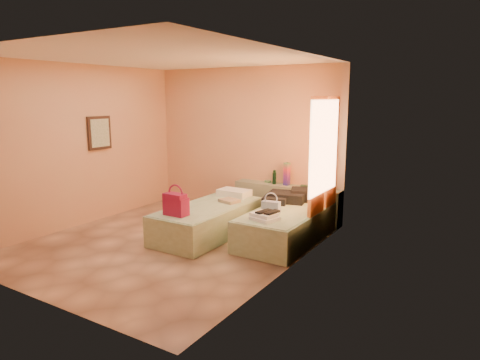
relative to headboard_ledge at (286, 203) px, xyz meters
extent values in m
plane|color=tan|center=(-0.98, -2.10, -0.33)|extent=(4.50, 4.50, 0.00)
cube|color=tan|center=(-0.98, 0.15, 1.07)|extent=(4.00, 0.02, 2.80)
cube|color=tan|center=(-2.98, -2.10, 1.07)|extent=(0.02, 4.50, 2.80)
cube|color=tan|center=(1.02, -2.10, 1.07)|extent=(0.02, 4.50, 2.80)
cube|color=white|center=(-0.98, -2.10, 2.47)|extent=(4.00, 4.50, 0.02)
cube|color=beige|center=(1.00, -0.85, 1.18)|extent=(0.02, 1.10, 1.40)
cube|color=orange|center=(0.96, -1.00, 0.82)|extent=(0.05, 0.55, 2.20)
cube|color=orange|center=(0.96, -0.40, 0.82)|extent=(0.05, 0.45, 2.20)
cube|color=#311D15|center=(-2.95, -1.70, 1.28)|extent=(0.04, 0.50, 0.60)
cube|color=gold|center=(0.57, 0.12, 1.12)|extent=(0.25, 0.04, 0.30)
cube|color=gray|center=(0.00, 0.00, 0.00)|extent=(2.05, 0.30, 0.65)
cube|color=#AFCCA4|center=(-0.70, -1.49, -0.08)|extent=(0.90, 2.00, 0.50)
cube|color=#AFCCA4|center=(0.52, -1.05, -0.08)|extent=(0.90, 2.00, 0.50)
cylinder|color=#12331E|center=(-0.25, -0.01, 0.45)|extent=(0.08, 0.08, 0.25)
cube|color=maroon|center=(-0.01, 0.02, 0.53)|extent=(0.11, 0.11, 0.42)
cylinder|color=#488557|center=(-0.43, 0.08, 0.34)|extent=(0.16, 0.16, 0.03)
cube|color=#223F2A|center=(0.36, 0.04, 0.34)|extent=(0.22, 0.18, 0.03)
cube|color=white|center=(0.78, -0.02, 0.44)|extent=(0.20, 0.20, 0.24)
cube|color=maroon|center=(-0.78, -2.19, 0.34)|extent=(0.36, 0.20, 0.34)
cube|color=tan|center=(-0.53, -1.11, 0.20)|extent=(0.36, 0.31, 0.05)
cube|color=black|center=(0.32, -0.55, 0.28)|extent=(0.81, 0.81, 0.20)
cube|color=#405E9A|center=(0.37, -1.34, 0.26)|extent=(0.29, 0.15, 0.18)
cube|color=white|center=(0.48, -1.73, 0.23)|extent=(0.41, 0.38, 0.10)
cube|color=black|center=(0.50, -1.69, 0.29)|extent=(0.26, 0.31, 0.03)
camera|label=1|loc=(3.28, -6.96, 1.92)|focal=32.00mm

